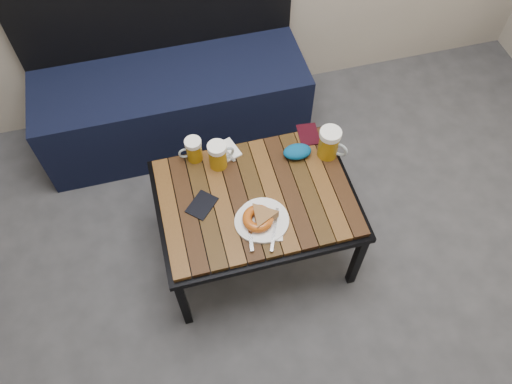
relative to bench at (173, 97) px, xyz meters
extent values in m
cube|color=black|center=(0.00, -0.02, -0.05)|extent=(1.40, 0.50, 0.45)
cube|color=black|center=(0.00, 0.21, 0.43)|extent=(1.40, 0.05, 0.50)
cube|color=black|center=(-0.15, -1.13, -0.06)|extent=(0.04, 0.03, 0.42)
cube|color=black|center=(0.63, -1.13, -0.06)|extent=(0.04, 0.03, 0.42)
cube|color=black|center=(-0.15, -0.57, -0.06)|extent=(0.04, 0.04, 0.42)
cube|color=black|center=(0.63, -0.57, -0.06)|extent=(0.04, 0.04, 0.42)
cube|color=black|center=(0.24, -0.85, 0.16)|extent=(0.84, 0.62, 0.03)
cube|color=#3A200D|center=(0.24, -0.85, 0.19)|extent=(0.80, 0.58, 0.02)
cylinder|color=#9A6D0C|center=(0.03, -0.59, 0.25)|extent=(0.07, 0.07, 0.10)
cylinder|color=white|center=(0.03, -0.59, 0.31)|extent=(0.07, 0.07, 0.02)
torus|color=#8C999E|center=(-0.01, -0.59, 0.25)|extent=(0.06, 0.01, 0.06)
cylinder|color=#9A6D0C|center=(0.12, -0.66, 0.25)|extent=(0.10, 0.10, 0.11)
cylinder|color=white|center=(0.12, -0.66, 0.32)|extent=(0.08, 0.08, 0.02)
torus|color=#8C999E|center=(0.17, -0.64, 0.25)|extent=(0.07, 0.03, 0.07)
cylinder|color=#9A6D0C|center=(0.60, -0.72, 0.26)|extent=(0.13, 0.13, 0.12)
cylinder|color=white|center=(0.60, -0.72, 0.34)|extent=(0.09, 0.09, 0.03)
torus|color=#8C999E|center=(0.64, -0.75, 0.26)|extent=(0.06, 0.06, 0.08)
cylinder|color=white|center=(0.24, -0.98, 0.21)|extent=(0.21, 0.21, 0.01)
cylinder|color=white|center=(0.22, -0.98, 0.21)|extent=(0.19, 0.19, 0.01)
torus|color=#993A0D|center=(0.22, -0.98, 0.23)|extent=(0.13, 0.13, 0.04)
cube|color=#A5A8AD|center=(0.27, -1.04, 0.21)|extent=(0.09, 0.19, 0.00)
cube|color=#A5A8AD|center=(0.17, -1.04, 0.21)|extent=(0.04, 0.15, 0.00)
cube|color=white|center=(0.17, -0.59, 0.20)|extent=(0.14, 0.14, 0.01)
cube|color=#A5A8AD|center=(0.17, -0.59, 0.21)|extent=(0.07, 0.14, 0.00)
cube|color=white|center=(0.24, -1.02, 0.20)|extent=(0.15, 0.13, 0.01)
cube|color=black|center=(0.01, -0.84, 0.20)|extent=(0.15, 0.15, 0.01)
cube|color=black|center=(0.56, -0.59, 0.20)|extent=(0.10, 0.13, 0.01)
ellipsoid|color=navy|center=(0.47, -0.69, 0.23)|extent=(0.13, 0.09, 0.05)
camera|label=1|loc=(-0.05, -1.95, 1.95)|focal=35.00mm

